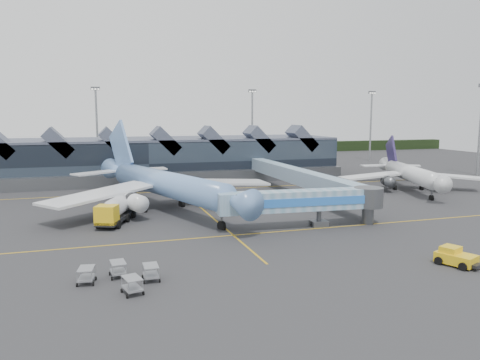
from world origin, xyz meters
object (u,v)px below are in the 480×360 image
object	(u,v)px
fuel_truck	(117,208)
jet_bridge	(312,201)
pushback_tug	(456,257)
main_airliner	(163,183)
regional_jet	(409,173)

from	to	relation	value
fuel_truck	jet_bridge	bearing A→B (deg)	-1.45
jet_bridge	pushback_tug	bearing A→B (deg)	-66.97
jet_bridge	fuel_truck	xyz separation A→B (m)	(-24.82, 10.66, -1.54)
main_airliner	jet_bridge	bearing A→B (deg)	-65.07
main_airliner	regional_jet	xyz separation A→B (m)	(49.85, 4.78, -0.85)
regional_jet	jet_bridge	xyz separation A→B (m)	(-32.47, -22.69, 0.17)
pushback_tug	fuel_truck	bearing A→B (deg)	113.55
regional_jet	pushback_tug	xyz separation A→B (m)	(-25.89, -41.64, -2.56)
jet_bridge	main_airliner	bearing A→B (deg)	138.04
main_airliner	fuel_truck	distance (m)	10.62
main_airliner	jet_bridge	size ratio (longest dim) A/B	1.87
regional_jet	pushback_tug	size ratio (longest dim) A/B	6.72
fuel_truck	pushback_tug	bearing A→B (deg)	-21.54
main_airliner	fuel_truck	world-z (taller)	main_airliner
main_airliner	pushback_tug	world-z (taller)	main_airliner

